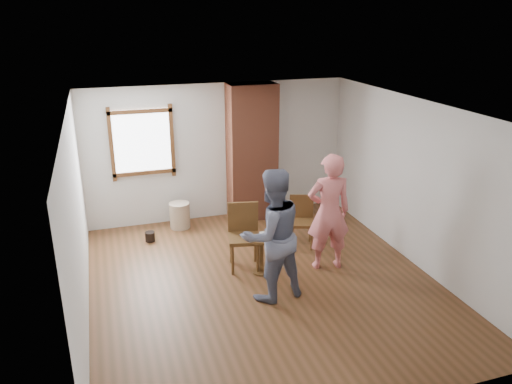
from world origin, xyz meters
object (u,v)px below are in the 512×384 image
man (272,235)px  person_pink (329,212)px  stoneware_crock (180,215)px  side_table (262,249)px  dining_chair_right (301,218)px  dining_chair_left (244,232)px

man → person_pink: 1.25m
stoneware_crock → side_table: bearing=-66.5°
dining_chair_right → side_table: dining_chair_right is taller
dining_chair_right → man: (-1.05, -1.43, 0.46)m
dining_chair_right → man: bearing=-107.2°
dining_chair_left → person_pink: size_ratio=0.55×
dining_chair_right → side_table: (-0.97, -0.75, -0.09)m
dining_chair_left → man: bearing=-71.7°
dining_chair_left → side_table: 0.40m
stoneware_crock → dining_chair_right: 2.33m
stoneware_crock → man: (0.83, -2.78, 0.71)m
side_table → person_pink: 1.17m
dining_chair_left → dining_chair_right: (1.16, 0.44, -0.09)m
man → dining_chair_left: bearing=-94.8°
dining_chair_right → side_table: size_ratio=1.45×
stoneware_crock → man: 2.99m
stoneware_crock → dining_chair_right: dining_chair_right is taller
side_table → man: size_ratio=0.32×
side_table → man: (-0.08, -0.68, 0.55)m
dining_chair_left → side_table: bearing=-45.9°
stoneware_crock → man: size_ratio=0.26×
dining_chair_left → man: (0.11, -0.99, 0.37)m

